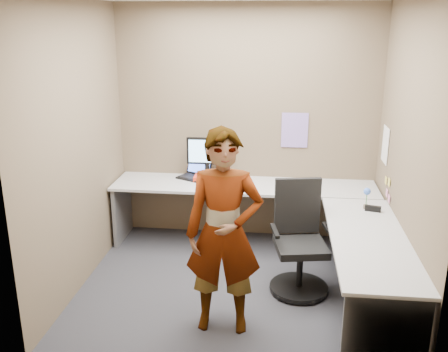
# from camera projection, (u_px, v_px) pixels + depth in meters

# --- Properties ---
(ground) EXTENTS (3.00, 3.00, 0.00)m
(ground) POSITION_uv_depth(u_px,v_px,m) (235.00, 285.00, 4.92)
(ground) COLOR #27262C
(ground) RESTS_ON ground
(wall_back) EXTENTS (3.00, 0.00, 3.00)m
(wall_back) POSITION_uv_depth(u_px,v_px,m) (247.00, 125.00, 5.75)
(wall_back) COLOR brown
(wall_back) RESTS_ON ground
(wall_right) EXTENTS (0.00, 2.70, 2.70)m
(wall_right) POSITION_uv_depth(u_px,v_px,m) (407.00, 158.00, 4.35)
(wall_right) COLOR brown
(wall_right) RESTS_ON ground
(wall_left) EXTENTS (0.00, 2.70, 2.70)m
(wall_left) POSITION_uv_depth(u_px,v_px,m) (77.00, 148.00, 4.68)
(wall_left) COLOR brown
(wall_left) RESTS_ON ground
(desk) EXTENTS (2.98, 2.58, 0.73)m
(desk) POSITION_uv_depth(u_px,v_px,m) (282.00, 217.00, 5.06)
(desk) COLOR #B0B0B0
(desk) RESTS_ON ground
(paper_ream) EXTENTS (0.29, 0.22, 0.06)m
(paper_ream) POSITION_uv_depth(u_px,v_px,m) (207.00, 178.00, 5.77)
(paper_ream) COLOR red
(paper_ream) RESTS_ON desk
(monitor) EXTENTS (0.46, 0.14, 0.44)m
(monitor) POSITION_uv_depth(u_px,v_px,m) (207.00, 153.00, 5.70)
(monitor) COLOR black
(monitor) RESTS_ON paper_ream
(laptop) EXTENTS (0.43, 0.41, 0.24)m
(laptop) POSITION_uv_depth(u_px,v_px,m) (196.00, 172.00, 5.86)
(laptop) COLOR black
(laptop) RESTS_ON desk
(trackball_mouse) EXTENTS (0.12, 0.08, 0.07)m
(trackball_mouse) POSITION_uv_depth(u_px,v_px,m) (215.00, 184.00, 5.56)
(trackball_mouse) COLOR #B7B7BC
(trackball_mouse) RESTS_ON desk
(origami) EXTENTS (0.10, 0.10, 0.06)m
(origami) POSITION_uv_depth(u_px,v_px,m) (229.00, 188.00, 5.42)
(origami) COLOR white
(origami) RESTS_ON desk
(stapler) EXTENTS (0.16, 0.08, 0.05)m
(stapler) POSITION_uv_depth(u_px,v_px,m) (373.00, 209.00, 4.83)
(stapler) COLOR black
(stapler) RESTS_ON desk
(flower) EXTENTS (0.07, 0.07, 0.22)m
(flower) POSITION_uv_depth(u_px,v_px,m) (367.00, 195.00, 4.86)
(flower) COLOR brown
(flower) RESTS_ON desk
(calendar_purple) EXTENTS (0.30, 0.01, 0.40)m
(calendar_purple) POSITION_uv_depth(u_px,v_px,m) (295.00, 130.00, 5.69)
(calendar_purple) COLOR #846BB7
(calendar_purple) RESTS_ON wall_back
(calendar_white) EXTENTS (0.01, 0.28, 0.38)m
(calendar_white) POSITION_uv_depth(u_px,v_px,m) (385.00, 145.00, 5.23)
(calendar_white) COLOR white
(calendar_white) RESTS_ON wall_right
(sticky_note_a) EXTENTS (0.01, 0.07, 0.07)m
(sticky_note_a) POSITION_uv_depth(u_px,v_px,m) (389.00, 182.00, 4.99)
(sticky_note_a) COLOR #F2E059
(sticky_note_a) RESTS_ON wall_right
(sticky_note_b) EXTENTS (0.01, 0.07, 0.07)m
(sticky_note_b) POSITION_uv_depth(u_px,v_px,m) (387.00, 193.00, 5.08)
(sticky_note_b) COLOR pink
(sticky_note_b) RESTS_ON wall_right
(sticky_note_c) EXTENTS (0.01, 0.07, 0.07)m
(sticky_note_c) POSITION_uv_depth(u_px,v_px,m) (389.00, 199.00, 4.97)
(sticky_note_c) COLOR pink
(sticky_note_c) RESTS_ON wall_right
(sticky_note_d) EXTENTS (0.01, 0.07, 0.07)m
(sticky_note_d) POSITION_uv_depth(u_px,v_px,m) (386.00, 181.00, 5.14)
(sticky_note_d) COLOR #F2E059
(sticky_note_d) RESTS_ON wall_right
(office_chair) EXTENTS (0.59, 0.56, 1.06)m
(office_chair) POSITION_uv_depth(u_px,v_px,m) (299.00, 248.00, 4.75)
(office_chair) COLOR black
(office_chair) RESTS_ON ground
(person) EXTENTS (0.64, 0.44, 1.72)m
(person) POSITION_uv_depth(u_px,v_px,m) (224.00, 233.00, 4.03)
(person) COLOR #999399
(person) RESTS_ON ground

